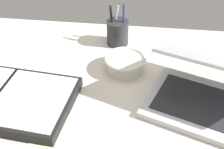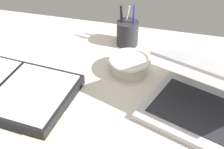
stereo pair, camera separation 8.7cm
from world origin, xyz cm
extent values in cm
cube|color=beige|center=(0.00, 0.00, 1.00)|extent=(140.00, 100.00, 2.00)
cube|color=#B7B7BC|center=(26.92, 4.34, 2.90)|extent=(41.14, 33.74, 1.80)
cube|color=#232328|center=(26.92, 4.34, 3.92)|extent=(34.94, 26.23, 0.24)
cylinder|color=silver|center=(1.31, 20.38, 4.24)|extent=(11.34, 11.34, 4.49)
torus|color=silver|center=(1.31, 20.38, 6.49)|extent=(13.34, 13.34, 1.07)
cylinder|color=#28282D|center=(-2.81, 36.45, 6.47)|extent=(7.70, 7.70, 8.94)
cylinder|color=black|center=(-4.68, 35.46, 9.83)|extent=(2.40, 3.80, 13.50)
cylinder|color=#233899|center=(-0.69, 36.38, 10.42)|extent=(0.85, 2.41, 14.84)
cylinder|color=#B21E1E|center=(-0.70, 36.63, 9.64)|extent=(0.94, 2.41, 13.29)
cylinder|color=#B7B7BC|center=(-4.01, 38.20, 9.38)|extent=(2.86, 2.23, 12.74)
cube|color=black|center=(-32.28, 1.06, 3.50)|extent=(43.34, 28.42, 3.01)
cube|color=silver|center=(-22.34, 0.08, 5.16)|extent=(21.27, 24.16, 0.30)
cube|color=black|center=(-32.28, 1.06, 5.31)|extent=(2.98, 22.37, 0.30)
camera|label=1|loc=(7.20, -60.08, 62.36)|focal=50.00mm
camera|label=2|loc=(15.77, -58.46, 62.36)|focal=50.00mm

